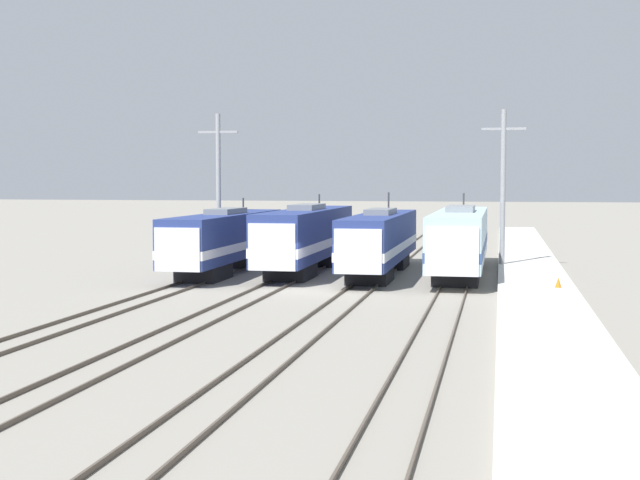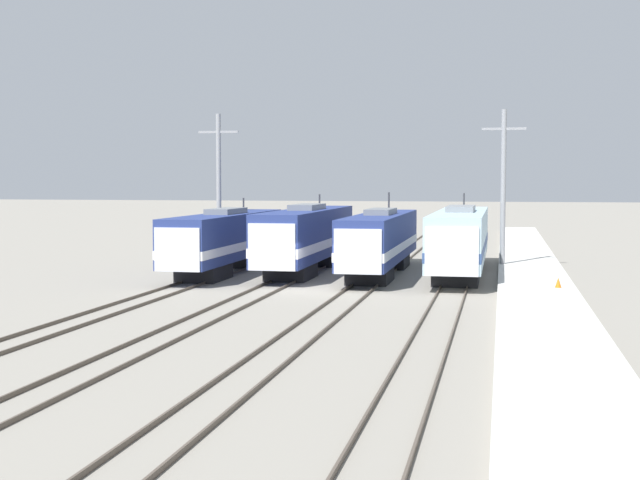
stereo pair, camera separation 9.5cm
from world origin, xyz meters
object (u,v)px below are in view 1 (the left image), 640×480
(locomotive_far_left, at_px, (224,240))
(traffic_cone, at_px, (558,283))
(locomotive_center_right, at_px, (380,241))
(locomotive_center_left, at_px, (305,237))
(catenary_tower_left, at_px, (218,186))
(locomotive_far_right, at_px, (460,240))
(catenary_tower_right, at_px, (503,187))

(locomotive_far_left, bearing_deg, traffic_cone, -19.01)
(locomotive_far_left, height_order, traffic_cone, locomotive_far_left)
(locomotive_far_left, height_order, locomotive_center_right, locomotive_center_right)
(locomotive_far_left, bearing_deg, locomotive_center_left, 19.39)
(catenary_tower_left, bearing_deg, locomotive_center_right, -22.13)
(locomotive_far_left, height_order, catenary_tower_left, catenary_tower_left)
(traffic_cone, bearing_deg, locomotive_center_left, 150.35)
(locomotive_far_left, xyz_separation_m, locomotive_far_right, (14.80, 1.77, 0.09))
(locomotive_center_left, height_order, locomotive_center_right, locomotive_center_right)
(locomotive_far_left, distance_m, catenary_tower_right, 18.63)
(locomotive_far_right, bearing_deg, locomotive_center_right, -169.51)
(locomotive_far_right, distance_m, traffic_cone, 10.40)
(catenary_tower_right, bearing_deg, locomotive_center_right, -146.86)
(locomotive_center_right, xyz_separation_m, catenary_tower_left, (-12.08, 4.91, 3.38))
(locomotive_far_left, bearing_deg, catenary_tower_right, 18.35)
(locomotive_center_right, relative_size, locomotive_far_right, 0.91)
(locomotive_center_left, xyz_separation_m, locomotive_center_right, (4.93, -0.88, -0.11))
(traffic_cone, bearing_deg, catenary_tower_left, 150.42)
(locomotive_far_left, relative_size, locomotive_center_left, 0.97)
(locomotive_far_left, relative_size, locomotive_far_right, 0.89)
(locomotive_far_left, relative_size, traffic_cone, 33.85)
(locomotive_far_right, xyz_separation_m, catenary_tower_right, (2.59, 4.00, 3.29))
(catenary_tower_right, bearing_deg, locomotive_center_left, -162.07)
(locomotive_center_right, height_order, catenary_tower_right, catenary_tower_right)
(catenary_tower_left, bearing_deg, traffic_cone, -29.58)
(locomotive_center_right, height_order, locomotive_far_right, locomotive_center_right)
(locomotive_center_left, distance_m, locomotive_far_right, 9.87)
(locomotive_center_right, height_order, traffic_cone, locomotive_center_right)
(locomotive_far_right, distance_m, catenary_tower_right, 5.79)
(locomotive_center_left, relative_size, catenary_tower_right, 1.73)
(locomotive_center_left, distance_m, catenary_tower_right, 13.49)
(locomotive_center_right, bearing_deg, traffic_cone, -37.06)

